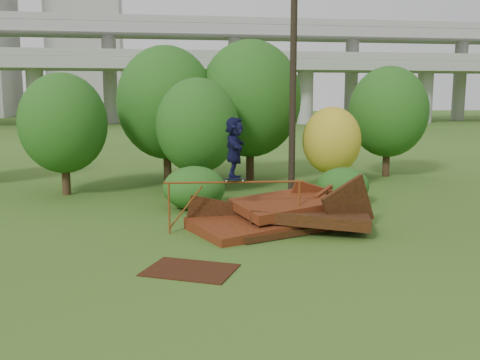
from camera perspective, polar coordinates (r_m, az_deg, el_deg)
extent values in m
plane|color=#2D5116|center=(14.13, 4.56, -7.61)|extent=(240.00, 240.00, 0.00)
cube|color=#44150C|center=(16.31, 2.21, -4.65)|extent=(4.62, 3.73, 0.67)
cube|color=black|center=(16.33, 7.60, -3.84)|extent=(3.95, 3.18, 0.67)
cube|color=#44150C|center=(16.56, 4.80, -2.63)|extent=(3.42, 2.77, 0.62)
cube|color=black|center=(16.45, 11.49, -3.03)|extent=(1.99, 0.92, 2.04)
cube|color=#44150C|center=(17.61, 7.31, -2.46)|extent=(1.74, 0.48, 1.65)
cube|color=black|center=(16.46, -2.17, -3.92)|extent=(2.16, 0.15, 1.39)
cube|color=black|center=(15.25, 4.22, -5.88)|extent=(2.24, 0.98, 0.19)
cube|color=#44150C|center=(17.37, 8.89, -1.31)|extent=(0.94, 1.07, 0.31)
cylinder|color=brown|center=(15.80, -7.57, -3.02)|extent=(0.06, 0.06, 1.52)
cylinder|color=brown|center=(16.03, 6.32, -2.83)|extent=(0.06, 0.06, 1.52)
cylinder|color=brown|center=(15.66, -0.58, -0.23)|extent=(4.14, 0.45, 0.06)
cube|color=black|center=(15.64, -0.59, 0.10)|extent=(0.69, 0.24, 0.02)
cylinder|color=silver|center=(15.56, -1.46, -0.08)|extent=(0.05, 0.03, 0.05)
cylinder|color=silver|center=(15.71, -1.49, 0.01)|extent=(0.05, 0.03, 0.05)
cylinder|color=silver|center=(15.59, 0.32, -0.06)|extent=(0.05, 0.03, 0.05)
cylinder|color=silver|center=(15.74, 0.28, 0.02)|extent=(0.05, 0.03, 0.05)
imported|color=#111237|center=(15.53, -0.59, 3.43)|extent=(0.85, 1.74, 1.80)
cube|color=#33170B|center=(12.67, -5.33, -9.53)|extent=(2.46, 2.19, 0.03)
cylinder|color=black|center=(22.91, -18.07, 0.48)|extent=(0.34, 0.34, 1.61)
ellipsoid|color=#184111|center=(22.71, -18.34, 5.78)|extent=(3.50, 3.50, 4.03)
cylinder|color=black|center=(25.27, -7.75, 2.05)|extent=(0.37, 0.37, 2.00)
ellipsoid|color=#184111|center=(25.09, -7.89, 8.17)|extent=(4.52, 4.52, 5.20)
cylinder|color=black|center=(22.09, -4.49, 0.52)|extent=(0.33, 0.33, 1.55)
ellipsoid|color=#184111|center=(21.88, -4.56, 5.80)|extent=(3.37, 3.37, 3.87)
cylinder|color=black|center=(25.53, 1.08, 2.30)|extent=(0.38, 0.38, 2.08)
ellipsoid|color=#184111|center=(25.35, 1.10, 8.66)|extent=(4.76, 4.76, 5.47)
cylinder|color=black|center=(24.02, 9.67, 0.57)|extent=(0.29, 0.29, 1.11)
ellipsoid|color=#A58C19|center=(23.85, 9.77, 4.18)|extent=(2.57, 2.57, 2.95)
cylinder|color=black|center=(27.72, 15.33, 2.19)|extent=(0.35, 0.35, 1.77)
ellipsoid|color=#184111|center=(27.55, 15.53, 7.02)|extent=(3.88, 3.88, 4.46)
ellipsoid|color=#184111|center=(19.12, -4.91, -0.83)|extent=(2.23, 2.06, 1.54)
ellipsoid|color=#184111|center=(20.28, 10.94, -0.62)|extent=(1.96, 1.79, 1.38)
cylinder|color=black|center=(22.81, 5.70, 12.51)|extent=(0.28, 0.28, 10.87)
cube|color=gray|center=(73.31, -6.92, 12.09)|extent=(160.00, 9.00, 1.40)
cube|color=gray|center=(79.70, -7.18, 15.45)|extent=(160.00, 9.00, 1.40)
cylinder|color=gray|center=(74.59, -20.96, 8.44)|extent=(2.20, 2.20, 8.00)
cylinder|color=gray|center=(73.20, -6.86, 8.97)|extent=(2.20, 2.20, 8.00)
cylinder|color=gray|center=(76.17, 6.97, 8.96)|extent=(2.20, 2.20, 8.00)
cube|color=#9E9E99|center=(116.26, -16.05, 13.63)|extent=(14.00, 14.00, 28.00)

